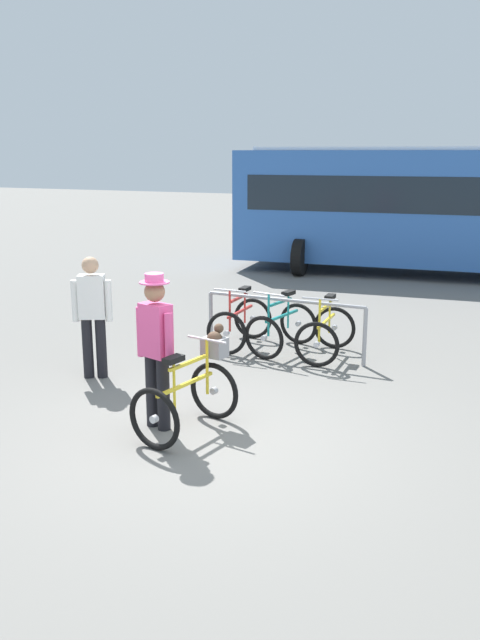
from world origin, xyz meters
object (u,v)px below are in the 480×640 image
Objects in this scene: racked_bike_red at (240,323)px; racked_bike_teal at (282,328)px; racked_bike_yellow at (326,333)px; person_with_featured_bike at (156,345)px; bus_distant at (444,204)px; pedestrian_with_backpack at (93,309)px; featured_bicycle at (193,387)px.

racked_bike_teal is (0.70, -0.02, 0.00)m from racked_bike_red.
racked_bike_yellow is 0.65× the size of person_with_featured_bike.
pedestrian_with_backpack is at bearing -107.26° from bus_distant.
featured_bicycle is 2.35m from pedestrian_with_backpack.
racked_bike_yellow is 3.39m from pedestrian_with_backpack.
racked_bike_red is 8.22m from bus_distant.
featured_bicycle is 0.12× the size of bus_distant.
bus_distant reaches higher than racked_bike_yellow.
featured_bicycle is at bearing -95.53° from bus_distant.
racked_bike_teal is 0.74× the size of pedestrian_with_backpack.
featured_bicycle is at bearing -87.16° from racked_bike_teal.
bus_distant reaches higher than racked_bike_red.
featured_bicycle is 0.61m from person_with_featured_bike.
bus_distant is (1.45, 11.21, 0.79)m from person_with_featured_bike.
racked_bike_teal is at bearing -98.88° from bus_distant.
person_with_featured_bike is (-0.92, -3.29, 0.58)m from racked_bike_yellow.
featured_bicycle reaches higher than racked_bike_yellow.
featured_bicycle is (-0.54, -3.18, 0.12)m from racked_bike_yellow.
person_with_featured_bike is at bearing -105.57° from racked_bike_yellow.
pedestrian_with_backpack is (-2.04, 1.07, 0.45)m from featured_bicycle.
pedestrian_with_backpack reaches higher than racked_bike_yellow.
bus_distant reaches higher than featured_bicycle.
racked_bike_yellow is 3.23m from featured_bicycle.
person_with_featured_bike reaches higher than racked_bike_teal.
person_with_featured_bike is at bearing -93.76° from racked_bike_teal.
featured_bicycle is 0.76× the size of pedestrian_with_backpack.
person_with_featured_bike reaches higher than featured_bicycle.
racked_bike_yellow is 0.68× the size of pedestrian_with_backpack.
racked_bike_teal and racked_bike_yellow have the same top height.
person_with_featured_bike reaches higher than pedestrian_with_backpack.
racked_bike_teal is at bearing 86.24° from person_with_featured_bike.
person_with_featured_bike is (-0.38, -0.11, 0.46)m from featured_bicycle.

